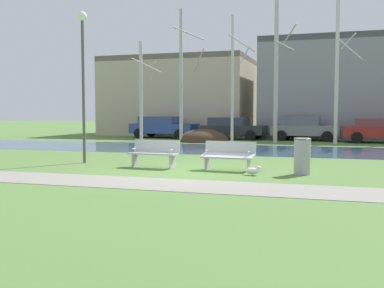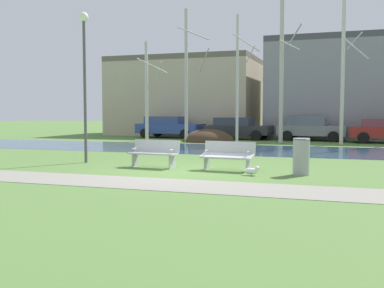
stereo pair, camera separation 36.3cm
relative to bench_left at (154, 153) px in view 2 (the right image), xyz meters
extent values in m
plane|color=#517538|center=(1.19, 9.25, -0.47)|extent=(120.00, 120.00, 0.00)
cube|color=gray|center=(1.19, -3.08, -0.47)|extent=(60.00, 1.82, 0.01)
cube|color=#33516B|center=(1.19, 7.67, -0.47)|extent=(80.00, 6.12, 0.01)
ellipsoid|color=#423021|center=(-1.91, 12.56, -0.47)|extent=(3.10, 2.47, 1.52)
cube|color=#B2B5B7|center=(-0.01, -0.09, -0.02)|extent=(1.63, 0.61, 0.05)
cube|color=#B2B5B7|center=(0.02, 0.18, 0.20)|extent=(1.60, 0.22, 0.40)
cube|color=#B2B5B7|center=(-0.66, 0.02, -0.25)|extent=(0.08, 0.43, 0.45)
cube|color=#B2B5B7|center=(0.65, -0.09, -0.25)|extent=(0.08, 0.43, 0.45)
cylinder|color=#B2B5B7|center=(-0.66, -0.02, 0.12)|extent=(0.07, 0.28, 0.04)
cylinder|color=#B2B5B7|center=(0.65, -0.13, 0.12)|extent=(0.07, 0.28, 0.04)
cube|color=#B2B5B7|center=(2.39, -0.09, -0.02)|extent=(1.63, 0.61, 0.15)
cube|color=#B2B5B7|center=(2.42, 0.18, 0.20)|extent=(1.60, 0.22, 0.40)
cube|color=#B2B5B7|center=(1.75, 0.02, -0.25)|extent=(0.08, 0.43, 0.45)
cube|color=#B2B5B7|center=(3.05, -0.09, -0.25)|extent=(0.08, 0.43, 0.45)
cylinder|color=#B2B5B7|center=(1.74, -0.02, 0.12)|extent=(0.07, 0.28, 0.04)
cylinder|color=#B2B5B7|center=(3.05, -0.13, 0.12)|extent=(0.07, 0.28, 0.04)
cylinder|color=#999B9E|center=(4.58, -0.31, 0.04)|extent=(0.46, 0.46, 1.03)
torus|color=#5B5D5E|center=(4.58, -0.31, 0.53)|extent=(0.48, 0.48, 0.04)
ellipsoid|color=white|center=(3.27, -0.85, -0.35)|extent=(0.39, 0.18, 0.18)
sphere|color=white|center=(3.45, -0.85, -0.26)|extent=(0.12, 0.12, 0.12)
cone|color=gold|center=(3.51, -0.85, -0.26)|extent=(0.07, 0.04, 0.04)
cylinder|color=gold|center=(3.29, -0.88, -0.42)|extent=(0.01, 0.01, 0.10)
cylinder|color=gold|center=(3.29, -0.81, -0.42)|extent=(0.01, 0.01, 0.10)
cylinder|color=#4C4C51|center=(-2.82, 0.54, 1.96)|extent=(0.10, 0.10, 4.86)
sphere|color=white|center=(-2.82, 0.54, 4.53)|extent=(0.32, 0.32, 0.32)
cylinder|color=beige|center=(-5.77, 12.28, 2.55)|extent=(0.20, 0.20, 6.04)
cylinder|color=beige|center=(-5.11, 12.73, 3.81)|extent=(0.79, 1.11, 1.05)
cylinder|color=beige|center=(-5.07, 11.56, 4.02)|extent=(1.40, 1.36, 0.82)
cylinder|color=#BCB7A8|center=(-3.06, 11.86, 3.37)|extent=(0.19, 0.19, 7.69)
cylinder|color=#BCB7A8|center=(-2.16, 12.47, 4.32)|extent=(1.10, 1.57, 1.24)
cylinder|color=#BCB7A8|center=(-2.35, 11.13, 5.67)|extent=(1.46, 1.42, 0.61)
cylinder|color=beige|center=(0.05, 11.50, 3.07)|extent=(0.15, 0.15, 7.09)
cylinder|color=beige|center=(0.68, 11.93, 4.49)|extent=(0.78, 1.11, 0.88)
cylinder|color=beige|center=(0.70, 10.83, 4.96)|extent=(1.26, 1.23, 0.86)
cylinder|color=#BCB7A8|center=(2.28, 12.94, 4.00)|extent=(0.24, 0.24, 8.94)
cylinder|color=#BCB7A8|center=(2.97, 13.42, 5.74)|extent=(0.89, 1.25, 0.98)
cylinder|color=#BCB7A8|center=(2.77, 12.44, 4.97)|extent=(1.03, 1.01, 0.52)
cylinder|color=beige|center=(5.57, 12.82, 3.85)|extent=(0.21, 0.21, 8.63)
cylinder|color=beige|center=(6.15, 13.21, 5.16)|extent=(0.77, 1.08, 0.74)
cylinder|color=beige|center=(6.24, 12.13, 4.56)|extent=(1.28, 1.25, 0.99)
cube|color=#2D4793|center=(-5.59, 15.83, 0.17)|extent=(4.65, 2.23, 0.65)
cube|color=#32457F|center=(-5.95, 15.86, 0.74)|extent=(2.65, 1.85, 0.49)
cylinder|color=black|center=(-4.04, 16.66, -0.15)|extent=(0.65, 0.27, 0.64)
cylinder|color=black|center=(-4.18, 14.77, -0.15)|extent=(0.65, 0.27, 0.64)
cylinder|color=black|center=(-7.01, 16.89, -0.15)|extent=(0.65, 0.27, 0.64)
cylinder|color=black|center=(-7.15, 15.00, -0.15)|extent=(0.65, 0.27, 0.64)
cube|color=#282B30|center=(-0.76, 15.68, 0.14)|extent=(4.32, 2.16, 0.58)
cube|color=#2F3648|center=(-1.09, 15.70, 0.69)|extent=(2.46, 1.80, 0.51)
cylinder|color=black|center=(0.69, 16.50, -0.15)|extent=(0.65, 0.27, 0.64)
cylinder|color=black|center=(0.55, 14.65, -0.15)|extent=(0.65, 0.27, 0.64)
cylinder|color=black|center=(-2.07, 16.71, -0.15)|extent=(0.65, 0.27, 0.64)
cylinder|color=black|center=(-2.21, 14.86, -0.15)|extent=(0.65, 0.27, 0.64)
cube|color=slate|center=(3.84, 15.64, 0.15)|extent=(4.22, 2.02, 0.61)
cube|color=slate|center=(3.51, 15.66, 0.76)|extent=(2.41, 1.68, 0.59)
cylinder|color=black|center=(5.26, 16.39, -0.15)|extent=(0.65, 0.27, 0.64)
cylinder|color=black|center=(5.13, 14.68, -0.15)|extent=(0.65, 0.27, 0.64)
cylinder|color=black|center=(2.56, 16.59, -0.15)|extent=(0.65, 0.27, 0.64)
cylinder|color=black|center=(2.43, 14.88, -0.15)|extent=(0.65, 0.27, 0.64)
cylinder|color=black|center=(6.89, 15.72, -0.15)|extent=(0.65, 0.27, 0.64)
cylinder|color=black|center=(6.75, 13.84, -0.15)|extent=(0.65, 0.27, 0.64)
cube|color=#BCAD8E|center=(-6.17, 20.96, 2.30)|extent=(11.02, 7.39, 5.54)
cube|color=#675F4E|center=(-6.17, 20.96, 5.27)|extent=(11.02, 7.39, 0.40)
cube|color=gray|center=(8.23, 20.90, 2.71)|extent=(15.31, 8.25, 6.35)
camera|label=1|loc=(5.34, -13.32, 1.28)|focal=42.46mm
camera|label=2|loc=(5.69, -13.20, 1.28)|focal=42.46mm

